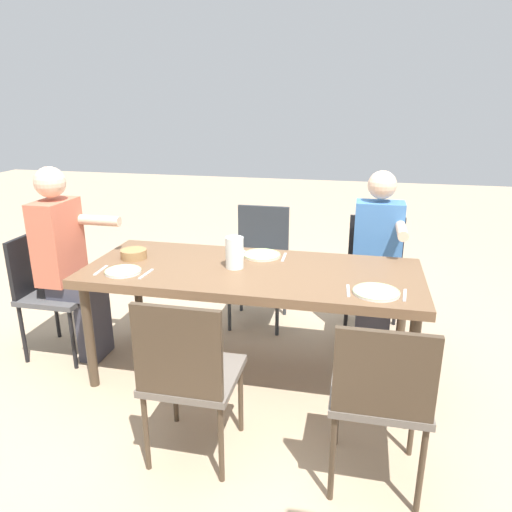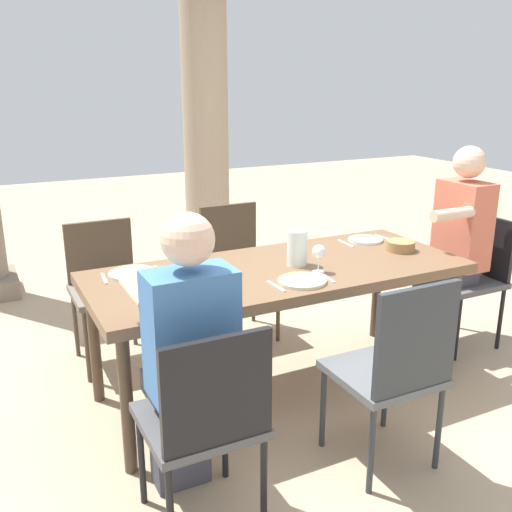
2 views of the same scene
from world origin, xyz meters
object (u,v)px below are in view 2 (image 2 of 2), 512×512
chair_west_north (106,281)px  bread_basket (400,246)px  chair_head_east (471,271)px  stone_column_centre (206,123)px  dining_table (279,278)px  chair_mid_south (396,365)px  plate_0 (133,273)px  chair_mid_north (236,263)px  chair_west_south (206,416)px  diner_woman_green (454,244)px  plate_1 (302,281)px  plate_2 (365,240)px  water_pitcher (297,250)px  wine_glass_1 (319,252)px  diner_man_white (186,355)px

chair_west_north → bread_basket: size_ratio=5.19×
chair_head_east → bread_basket: (-0.65, -0.04, 0.27)m
chair_west_north → chair_head_east: bearing=-20.7°
stone_column_centre → chair_head_east: bearing=-69.8°
dining_table → chair_mid_south: 0.87m
dining_table → plate_0: size_ratio=8.15×
chair_mid_north → chair_head_east: bearing=-32.4°
plate_0 → chair_west_north: bearing=92.4°
chair_west_north → chair_west_south: chair_west_south is taller
diner_woman_green → plate_1: 1.31m
dining_table → chair_head_east: (1.46, 0.00, -0.18)m
stone_column_centre → plate_1: (-0.57, -2.70, -0.59)m
plate_2 → water_pitcher: size_ratio=1.11×
stone_column_centre → wine_glass_1: size_ratio=18.01×
chair_mid_north → chair_west_south: bearing=-117.9°
wine_glass_1 → chair_mid_north: bearing=91.5°
water_pitcher → diner_woman_green: bearing=-0.3°
diner_man_white → plate_2: (1.53, 0.88, 0.07)m
diner_man_white → stone_column_centre: stone_column_centre is taller
wine_glass_1 → bread_basket: wine_glass_1 is taller
diner_man_white → wine_glass_1: size_ratio=8.43×
stone_column_centre → plate_1: size_ratio=10.90×
chair_west_north → diner_man_white: 1.50m
chair_head_east → diner_woman_green: diner_woman_green is taller
diner_man_white → chair_west_south: bearing=-89.1°
chair_head_east → chair_mid_south: bearing=-147.5°
dining_table → chair_head_east: size_ratio=2.39×
dining_table → plate_0: 0.79m
dining_table → wine_glass_1: bearing=-47.2°
chair_head_east → plate_1: bearing=-170.0°
stone_column_centre → dining_table: bearing=-102.8°
chair_west_south → plate_2: (1.53, 1.08, 0.24)m
plate_1 → plate_2: size_ratio=1.14×
chair_head_east → bread_basket: chair_head_east is taller
chair_head_east → diner_man_white: 2.34m
chair_mid_south → plate_2: bearing=59.9°
diner_woman_green → chair_head_east: bearing=0.9°
chair_west_south → chair_mid_north: chair_mid_north is taller
wine_glass_1 → plate_2: bearing=33.1°
dining_table → bread_basket: size_ratio=12.23×
chair_west_north → diner_woman_green: size_ratio=0.66×
chair_mid_north → bread_basket: (0.69, -0.88, 0.26)m
chair_mid_north → chair_mid_south: bearing=-90.0°
stone_column_centre → diner_man_white: bearing=-113.4°
chair_west_south → plate_2: bearing=35.2°
chair_west_north → wine_glass_1: size_ratio=5.82×
stone_column_centre → plate_2: stone_column_centre is taller
plate_2 → diner_woman_green: bearing=-24.1°
wine_glass_1 → plate_2: wine_glass_1 is taller
diner_man_white → bread_basket: (1.59, 0.61, 0.09)m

